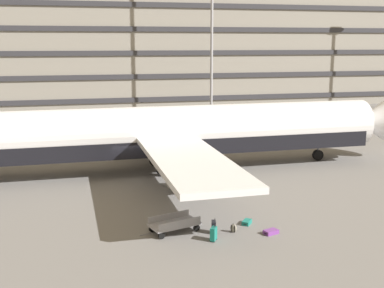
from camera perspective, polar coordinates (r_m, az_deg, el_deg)
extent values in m
plane|color=slate|center=(36.86, -7.36, -3.79)|extent=(600.00, 600.00, 0.00)
cube|color=gray|center=(78.94, -10.94, 10.48)|extent=(176.35, 16.28, 16.72)
cube|color=#2D2D33|center=(71.16, -10.43, 4.98)|extent=(174.58, 0.24, 0.70)
cube|color=#2D2D33|center=(70.86, -10.53, 7.67)|extent=(174.58, 0.24, 0.70)
cube|color=#2D2D33|center=(70.71, -10.63, 10.37)|extent=(174.58, 0.24, 0.70)
cube|color=#2D2D33|center=(70.72, -10.73, 13.08)|extent=(174.58, 0.24, 0.70)
cube|color=#2D2D33|center=(70.89, -10.84, 15.78)|extent=(174.58, 0.24, 0.70)
cylinder|color=silver|center=(37.92, -2.05, 1.60)|extent=(32.81, 4.44, 3.81)
cube|color=black|center=(38.12, -2.04, 0.05)|extent=(31.50, 4.34, 1.22)
cone|color=silver|center=(44.94, 20.22, 2.48)|extent=(3.12, 3.68, 3.62)
cube|color=silver|center=(46.30, -5.60, 3.05)|extent=(4.67, 13.84, 0.36)
cube|color=silver|center=(29.38, -0.26, -1.95)|extent=(4.67, 13.84, 0.36)
cylinder|color=#9E9EA3|center=(44.20, -4.42, 0.88)|extent=(2.76, 2.15, 2.09)
cylinder|color=#9E9EA3|center=(32.16, -0.48, -3.22)|extent=(2.76, 2.15, 2.09)
cylinder|color=black|center=(42.83, 14.46, -1.26)|extent=(0.91, 0.37, 0.90)
cylinder|color=slate|center=(42.70, 14.51, -0.45)|extent=(0.20, 0.20, 1.24)
cylinder|color=black|center=(39.78, -4.37, -1.90)|extent=(0.91, 0.37, 0.90)
cylinder|color=slate|center=(39.64, -4.38, -1.03)|extent=(0.20, 0.20, 1.24)
cylinder|color=black|center=(36.69, -3.47, -3.06)|extent=(0.91, 0.37, 0.90)
cylinder|color=slate|center=(36.54, -3.49, -2.12)|extent=(0.20, 0.20, 1.24)
cylinder|color=gray|center=(65.85, 2.33, 13.94)|extent=(0.36, 0.36, 24.69)
cube|color=#147266|center=(25.02, 2.53, -10.41)|extent=(0.46, 0.53, 0.66)
cylinder|color=#333338|center=(24.75, 2.61, -9.73)|extent=(0.02, 0.02, 0.09)
cylinder|color=#333338|center=(24.98, 2.79, -9.53)|extent=(0.02, 0.02, 0.09)
cube|color=black|center=(24.85, 2.70, -9.54)|extent=(0.16, 0.23, 0.02)
cylinder|color=black|center=(25.02, 2.18, -11.29)|extent=(0.05, 0.04, 0.05)
cylinder|color=black|center=(25.35, 2.45, -10.98)|extent=(0.05, 0.04, 0.05)
cylinder|color=black|center=(24.97, 2.61, -11.35)|extent=(0.05, 0.04, 0.05)
cylinder|color=black|center=(25.30, 2.87, -11.03)|extent=(0.05, 0.04, 0.05)
cube|color=#147266|center=(27.42, 6.42, -9.05)|extent=(0.72, 0.77, 0.22)
cube|color=black|center=(27.11, 6.17, -9.30)|extent=(0.17, 0.14, 0.02)
cube|color=#72388C|center=(26.28, 9.19, -10.08)|extent=(0.86, 0.67, 0.22)
cube|color=black|center=(26.04, 8.53, -10.27)|extent=(0.10, 0.22, 0.02)
cube|color=black|center=(25.97, 2.54, -9.61)|extent=(0.32, 0.48, 0.62)
cylinder|color=#333338|center=(25.73, 2.70, -8.94)|extent=(0.02, 0.02, 0.13)
cylinder|color=#333338|center=(25.96, 2.68, -8.75)|extent=(0.02, 0.02, 0.13)
cube|color=black|center=(25.82, 2.69, -8.71)|extent=(0.08, 0.24, 0.02)
cylinder|color=black|center=(25.93, 2.35, -10.45)|extent=(0.05, 0.03, 0.05)
cylinder|color=black|center=(26.26, 2.32, -10.15)|extent=(0.05, 0.03, 0.05)
cylinder|color=black|center=(25.93, 2.74, -10.44)|extent=(0.05, 0.03, 0.05)
cylinder|color=black|center=(26.26, 2.71, -10.15)|extent=(0.05, 0.03, 0.05)
ellipsoid|color=gray|center=(26.19, 4.87, -9.76)|extent=(0.41, 0.39, 0.46)
ellipsoid|color=gray|center=(26.29, 4.95, -9.84)|extent=(0.25, 0.23, 0.21)
torus|color=black|center=(26.07, 4.85, -9.30)|extent=(0.07, 0.06, 0.08)
cube|color=black|center=(26.14, 4.59, -9.80)|extent=(0.04, 0.04, 0.39)
cube|color=black|center=(26.07, 5.00, -9.87)|extent=(0.04, 0.04, 0.39)
cube|color=gray|center=(26.16, -2.08, -9.30)|extent=(2.87, 2.01, 0.12)
cylinder|color=#4C4C51|center=(25.56, -5.38, -10.45)|extent=(0.68, 0.26, 0.05)
cube|color=gray|center=(25.59, -1.41, -9.32)|extent=(2.37, 0.77, 0.40)
cube|color=gray|center=(26.60, -2.72, -8.49)|extent=(2.37, 0.77, 0.40)
cylinder|color=black|center=(25.35, -3.57, -10.61)|extent=(0.37, 0.20, 0.36)
cylinder|color=black|center=(26.27, -4.68, -9.81)|extent=(0.37, 0.20, 0.36)
cylinder|color=black|center=(26.28, 0.53, -9.76)|extent=(0.37, 0.20, 0.36)
cylinder|color=black|center=(27.17, -0.69, -9.02)|extent=(0.37, 0.20, 0.36)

